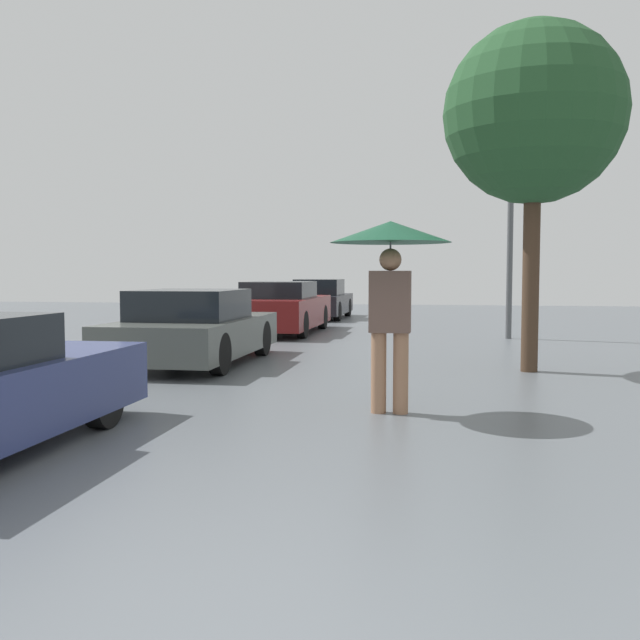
{
  "coord_description": "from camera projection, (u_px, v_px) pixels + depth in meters",
  "views": [
    {
      "loc": [
        0.58,
        -2.48,
        1.47
      ],
      "look_at": [
        -0.68,
        4.91,
        0.97
      ],
      "focal_mm": 40.0,
      "sensor_mm": 36.0,
      "label": 1
    }
  ],
  "objects": [
    {
      "name": "parked_car_second",
      "position": [
        194.0,
        329.0,
        11.46
      ],
      "size": [
        1.8,
        3.97,
        1.2
      ],
      "color": "#4C514C",
      "rests_on": "ground_plane"
    },
    {
      "name": "pedestrian",
      "position": [
        390.0,
        256.0,
        7.34
      ],
      "size": [
        1.26,
        1.26,
        2.0
      ],
      "color": "#9E7051",
      "rests_on": "ground_plane"
    },
    {
      "name": "street_lamp",
      "position": [
        511.0,
        206.0,
        15.63
      ],
      "size": [
        0.33,
        0.33,
        4.65
      ],
      "color": "#515456",
      "rests_on": "ground_plane"
    },
    {
      "name": "parked_car_third",
      "position": [
        281.0,
        308.0,
        17.28
      ],
      "size": [
        1.74,
        4.37,
        1.25
      ],
      "color": "maroon",
      "rests_on": "ground_plane"
    },
    {
      "name": "tree",
      "position": [
        534.0,
        115.0,
        10.33
      ],
      "size": [
        2.62,
        2.62,
        5.08
      ],
      "color": "#473323",
      "rests_on": "ground_plane"
    },
    {
      "name": "parked_car_farthest",
      "position": [
        320.0,
        300.0,
        22.76
      ],
      "size": [
        1.63,
        3.9,
        1.25
      ],
      "color": "black",
      "rests_on": "ground_plane"
    }
  ]
}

